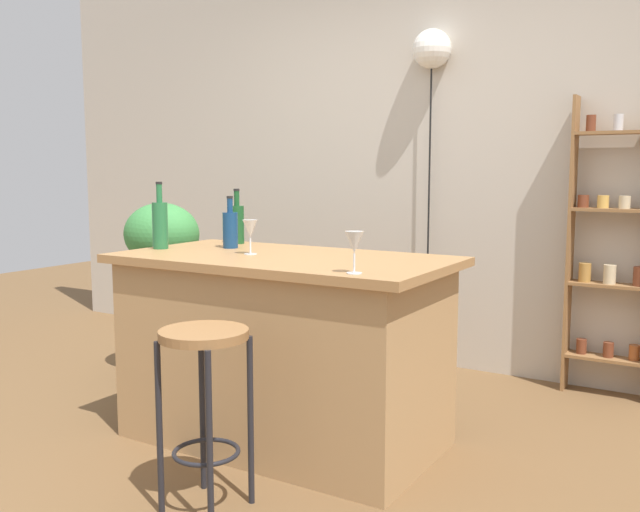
{
  "coord_description": "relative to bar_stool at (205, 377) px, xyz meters",
  "views": [
    {
      "loc": [
        1.8,
        -2.34,
        1.29
      ],
      "look_at": [
        0.05,
        0.55,
        0.87
      ],
      "focal_mm": 38.84,
      "sensor_mm": 36.0,
      "label": 1
    }
  ],
  "objects": [
    {
      "name": "bar_stool",
      "position": [
        0.0,
        0.0,
        0.0
      ],
      "size": [
        0.34,
        0.34,
        0.7
      ],
      "color": "black",
      "rests_on": "ground"
    },
    {
      "name": "back_wall",
      "position": [
        -0.13,
        2.36,
        0.88
      ],
      "size": [
        6.4,
        0.1,
        2.8
      ],
      "primitive_type": "cube",
      "color": "#BCB2A3",
      "rests_on": "ground"
    },
    {
      "name": "wine_glass_center",
      "position": [
        0.42,
        0.39,
        0.49
      ],
      "size": [
        0.07,
        0.07,
        0.16
      ],
      "color": "silver",
      "rests_on": "kitchen_counter"
    },
    {
      "name": "pendant_globe_light",
      "position": [
        -0.04,
        2.25,
        1.5
      ],
      "size": [
        0.24,
        0.24,
        2.16
      ],
      "color": "black",
      "rests_on": "ground"
    },
    {
      "name": "bottle_olive_oil",
      "position": [
        -0.53,
        0.83,
        0.47
      ],
      "size": [
        0.08,
        0.08,
        0.26
      ],
      "color": "navy",
      "rests_on": "kitchen_counter"
    },
    {
      "name": "bottle_spirits_clear",
      "position": [
        -0.81,
        0.63,
        0.5
      ],
      "size": [
        0.08,
        0.08,
        0.34
      ],
      "color": "#236638",
      "rests_on": "kitchen_counter"
    },
    {
      "name": "kitchen_counter",
      "position": [
        -0.13,
        0.71,
        -0.07
      ],
      "size": [
        1.56,
        0.83,
        0.89
      ],
      "color": "#A87F51",
      "rests_on": "ground"
    },
    {
      "name": "ground",
      "position": [
        -0.13,
        0.41,
        -0.52
      ],
      "size": [
        12.0,
        12.0,
        0.0
      ],
      "primitive_type": "plane",
      "color": "brown"
    },
    {
      "name": "wine_glass_left",
      "position": [
        -0.28,
        0.67,
        0.49
      ],
      "size": [
        0.07,
        0.07,
        0.16
      ],
      "color": "silver",
      "rests_on": "kitchen_counter"
    },
    {
      "name": "spice_shelf",
      "position": [
        1.08,
        2.22,
        0.34
      ],
      "size": [
        0.47,
        0.14,
        1.7
      ],
      "color": "olive",
      "rests_on": "ground"
    },
    {
      "name": "bottle_soda_blue",
      "position": [
        -0.64,
        1.02,
        0.48
      ],
      "size": [
        0.08,
        0.08,
        0.3
      ],
      "color": "#194C23",
      "rests_on": "kitchen_counter"
    },
    {
      "name": "plant_stool",
      "position": [
        -1.34,
        1.18,
        -0.32
      ],
      "size": [
        0.36,
        0.36,
        0.39
      ],
      "primitive_type": "cylinder",
      "color": "#2D2823",
      "rests_on": "ground"
    },
    {
      "name": "potted_plant",
      "position": [
        -1.34,
        1.18,
        0.29
      ],
      "size": [
        0.48,
        0.43,
        0.7
      ],
      "color": "#514C47",
      "rests_on": "plant_stool"
    }
  ]
}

